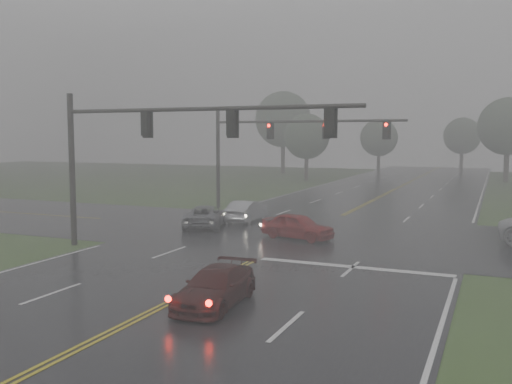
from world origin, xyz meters
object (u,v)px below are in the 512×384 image
at_px(signal_gantry_far, 272,140).
at_px(sedan_silver, 246,222).
at_px(car_grey, 206,227).
at_px(sedan_maroon, 215,306).
at_px(signal_gantry_near, 150,139).
at_px(sedan_red, 297,239).

bearing_deg(signal_gantry_far, sedan_silver, -85.74).
bearing_deg(car_grey, sedan_silver, -134.46).
relative_size(sedan_maroon, signal_gantry_near, 0.28).
bearing_deg(sedan_silver, signal_gantry_far, -88.10).
height_order(car_grey, signal_gantry_near, signal_gantry_near).
relative_size(sedan_maroon, sedan_silver, 1.01).
xyz_separation_m(car_grey, signal_gantry_far, (1.01, 8.84, 5.42)).
distance_m(signal_gantry_near, signal_gantry_far, 16.71).
relative_size(sedan_silver, car_grey, 0.87).
bearing_deg(sedan_red, car_grey, 89.50).
bearing_deg(signal_gantry_far, signal_gantry_near, -89.23).
height_order(sedan_maroon, sedan_red, sedan_red).
bearing_deg(signal_gantry_far, sedan_maroon, -72.99).
height_order(sedan_red, sedan_silver, sedan_red).
height_order(sedan_maroon, car_grey, car_grey).
relative_size(sedan_maroon, car_grey, 0.88).
bearing_deg(sedan_silver, sedan_red, 135.45).
bearing_deg(car_grey, signal_gantry_near, 80.03).
bearing_deg(signal_gantry_far, sedan_red, -61.81).
xyz_separation_m(sedan_silver, signal_gantry_far, (-0.43, 5.81, 5.42)).
bearing_deg(sedan_red, signal_gantry_far, 42.01).
height_order(sedan_maroon, signal_gantry_far, signal_gantry_far).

